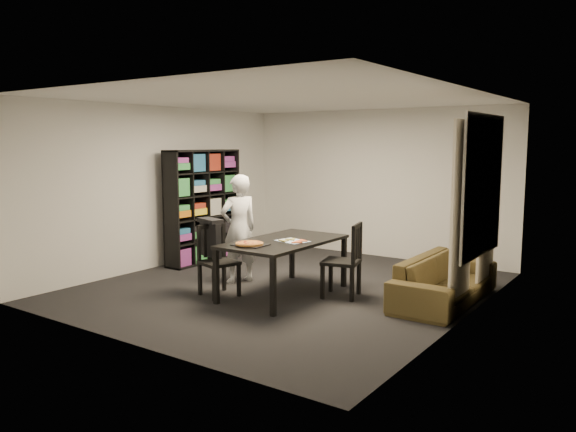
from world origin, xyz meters
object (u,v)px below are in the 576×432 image
Objects in this scene: chair_left at (215,255)px; baking_tray at (250,245)px; dining_table at (284,245)px; sofa at (445,280)px; chair_right at (348,255)px; bookshelf at (203,206)px; pepperoni_pizza at (249,244)px; person at (239,229)px.

chair_left is 2.34× the size of baking_tray.
dining_table is 0.90× the size of sofa.
bookshelf is at bearing -115.18° from chair_right.
chair_right is at bearing 47.15° from pepperoni_pizza.
chair_left is at bearing 37.24° from person.
sofa is at bearing 25.43° from dining_table.
chair_left is at bearing 176.05° from baking_tray.
dining_table is 0.86m from chair_right.
chair_right is 1.26m from sofa.
chair_right is 2.80× the size of pepperoni_pizza.
bookshelf is 2.19m from chair_left.
bookshelf is at bearing 89.20° from sofa.
person is 0.79× the size of sofa.
pepperoni_pizza reaches higher than baking_tray.
chair_right is at bearing 46.21° from baking_tray.
sofa is at bearing 35.67° from baking_tray.
bookshelf reaches higher than chair_right.
dining_table is 0.59m from pepperoni_pizza.
chair_right is 0.63× the size of person.
dining_table is 0.97m from person.
baking_tray is at bearing -58.56° from chair_right.
chair_left is (-0.76, -0.50, -0.14)m from dining_table.
dining_table is 1.89× the size of chair_left.
chair_right is at bearing -42.67° from chair_left.
chair_right reaches higher than chair_left.
chair_left is 0.67m from baking_tray.
person is 1.13m from pepperoni_pizza.
chair_right is at bearing 26.53° from dining_table.
pepperoni_pizza is (-0.12, -0.57, 0.09)m from dining_table.
person reaches higher than baking_tray.
dining_table is at bearing 78.13° from pepperoni_pizza.
person is at bearing 136.73° from pepperoni_pizza.
baking_tray is at bearing 100.02° from pepperoni_pizza.
chair_right is 2.45× the size of baking_tray.
pepperoni_pizza is 0.18× the size of sofa.
baking_tray is at bearing -102.88° from dining_table.
pepperoni_pizza is at bearing -101.87° from dining_table.
chair_left is 2.99m from sofa.
bookshelf is 4.28m from sofa.
chair_left is 1.76m from chair_right.
sofa is (2.64, 1.39, -0.25)m from chair_left.
bookshelf is at bearing 146.06° from baking_tray.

